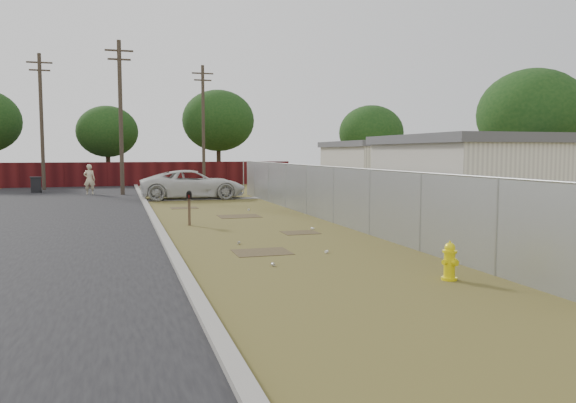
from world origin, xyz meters
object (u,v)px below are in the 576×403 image
object	(u,v)px
mailbox	(189,198)
pickup_truck	(193,184)
pedestrian	(89,179)
trash_bin	(36,185)
fire_hydrant	(450,262)

from	to	relation	value
mailbox	pickup_truck	distance (m)	11.29
mailbox	pickup_truck	world-z (taller)	pickup_truck
pedestrian	pickup_truck	bearing A→B (deg)	143.30
pickup_truck	trash_bin	world-z (taller)	pickup_truck
mailbox	pedestrian	bearing A→B (deg)	103.96
pickup_truck	fire_hydrant	bearing A→B (deg)	-172.00
fire_hydrant	pedestrian	bearing A→B (deg)	106.92
pickup_truck	trash_bin	distance (m)	11.48
fire_hydrant	pickup_truck	world-z (taller)	pickup_truck
fire_hydrant	mailbox	bearing A→B (deg)	111.50
pickup_truck	trash_bin	bearing A→B (deg)	51.76
fire_hydrant	trash_bin	size ratio (longest dim) A/B	0.78
fire_hydrant	trash_bin	world-z (taller)	trash_bin
pickup_truck	pedestrian	size ratio (longest dim) A/B	3.10
pedestrian	trash_bin	xyz separation A→B (m)	(-3.28, 2.55, -0.39)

